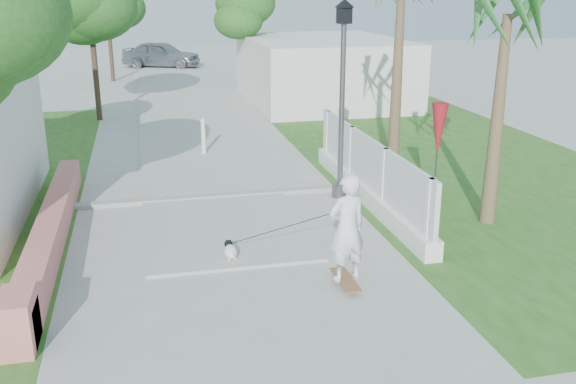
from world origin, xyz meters
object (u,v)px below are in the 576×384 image
object	(u,v)px
street_lamp	(342,93)
dog	(230,251)
patio_umbrella	(439,131)
parked_car	(161,54)
skateboarder	(289,230)
bollard	(203,136)

from	to	relation	value
street_lamp	dog	world-z (taller)	street_lamp
patio_umbrella	parked_car	world-z (taller)	patio_umbrella
patio_umbrella	skateboarder	bearing A→B (deg)	-144.90
bollard	patio_umbrella	size ratio (longest dim) A/B	0.47
bollard	skateboarder	xyz separation A→B (m)	(0.61, -8.30, 0.22)
bollard	parked_car	bearing A→B (deg)	90.90
patio_umbrella	bollard	bearing A→B (deg)	129.91
bollard	dog	xyz separation A→B (m)	(-0.30, -7.54, -0.39)
skateboarder	dog	bearing A→B (deg)	-53.57
skateboarder	dog	size ratio (longest dim) A/B	4.00
patio_umbrella	skateboarder	xyz separation A→B (m)	(-3.99, -2.80, -0.88)
parked_car	bollard	bearing A→B (deg)	-155.83
skateboarder	parked_car	size ratio (longest dim) A/B	0.46
parked_car	street_lamp	bearing A→B (deg)	-149.97
patio_umbrella	parked_car	size ratio (longest dim) A/B	0.51
street_lamp	bollard	distance (m)	5.56
patio_umbrella	dog	size ratio (longest dim) A/B	4.43
bollard	dog	bearing A→B (deg)	-92.28
street_lamp	bollard	world-z (taller)	street_lamp
skateboarder	dog	xyz separation A→B (m)	(-0.91, 0.76, -0.61)
skateboarder	bollard	bearing A→B (deg)	-99.52
patio_umbrella	dog	bearing A→B (deg)	-157.35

